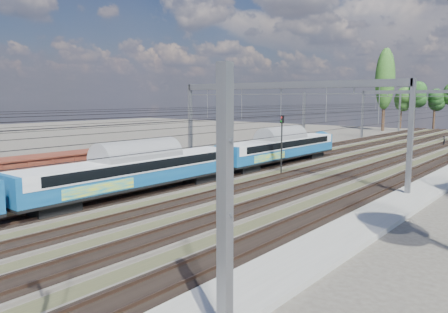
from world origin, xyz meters
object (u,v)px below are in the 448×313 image
Objects in this scene: emu_train at (133,165)px; worker at (444,141)px; signal_near at (282,138)px; freight_boxcar at (67,171)px.

emu_train is 38.81× the size of worker.
emu_train is at bearing -80.10° from signal_near.
emu_train is at bearing 31.94° from freight_boxcar.
freight_boxcar is 19.85m from signal_near.
worker is (9.16, 55.12, -1.71)m from emu_train.
worker is at bearing 76.73° from freight_boxcar.
freight_boxcar is at bearing 144.90° from worker.
freight_boxcar is 2.13× the size of signal_near.
freight_boxcar is at bearing -148.06° from emu_train.
worker is 0.27× the size of signal_near.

